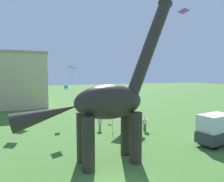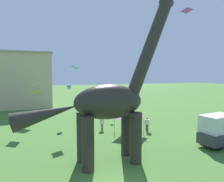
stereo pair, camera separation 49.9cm
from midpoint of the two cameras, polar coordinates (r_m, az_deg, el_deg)
name	(u,v)px [view 2 (the right image)]	position (r m, az deg, el deg)	size (l,w,h in m)	color
dinosaur_sculpture	(108,102)	(16.59, -0.25, -3.09)	(13.47, 2.85, 14.08)	#2D2823
parked_box_truck	(222,129)	(24.28, 29.18, -9.42)	(5.86, 2.93, 3.20)	#38383D
person_watching_child	(147,123)	(26.76, 10.37, -8.81)	(0.67, 0.30, 1.79)	black
person_photographer	(102,122)	(26.93, -2.30, -8.72)	(0.65, 0.29, 1.73)	#6B6056
festival_canopy_tent	(129,114)	(24.84, 5.30, -6.37)	(3.15, 3.15, 3.00)	#B2B2B7
kite_trailing	(35,84)	(29.17, -20.38, 1.82)	(1.52, 1.88, 0.42)	white
kite_near_low	(112,91)	(33.79, 0.43, -0.05)	(0.74, 0.79, 0.83)	green
kite_high_left	(187,10)	(30.71, 20.80, 20.45)	(1.76, 1.52, 0.31)	purple
kite_mid_center	(75,67)	(27.67, -9.99, 6.56)	(0.93, 1.26, 1.56)	green
kite_high_right	(37,92)	(32.74, -19.99, -0.34)	(1.87, 1.84, 2.03)	yellow
kite_far_right	(69,87)	(31.12, -11.57, 1.02)	(0.52, 0.52, 0.64)	#19B2B7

